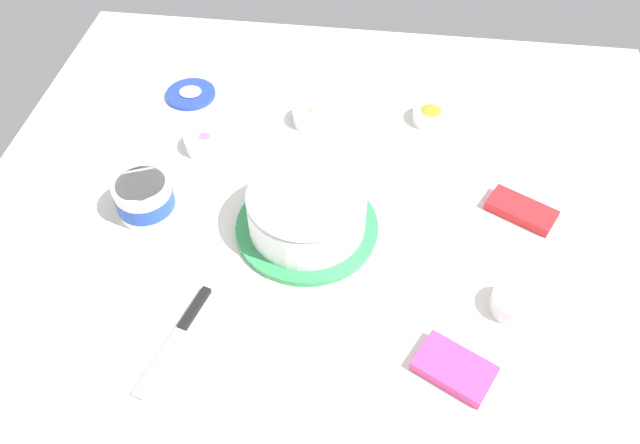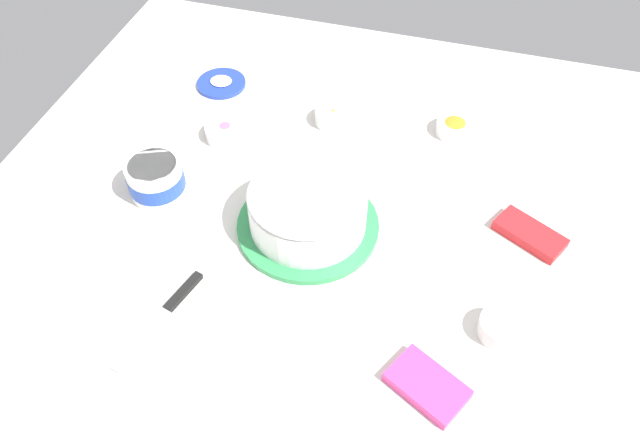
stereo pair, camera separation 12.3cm
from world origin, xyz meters
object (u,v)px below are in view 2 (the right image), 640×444
object	(u,v)px
sprinkle_bowl_yellow	(333,116)
sprinkle_bowl_rainbow	(501,327)
candy_box_upper	(427,385)
frosting_tub	(156,178)
spreading_knife	(167,310)
sprinkle_bowl_orange	(454,127)
frosting_tub_lid	(221,83)
candy_box_lower	(530,234)
sprinkle_bowl_pink	(226,131)
frosted_cake	(308,209)

from	to	relation	value
sprinkle_bowl_yellow	sprinkle_bowl_rainbow	world-z (taller)	sprinkle_bowl_rainbow
candy_box_upper	sprinkle_bowl_rainbow	bearing A→B (deg)	-99.42
frosting_tub	spreading_knife	distance (m)	0.32
spreading_knife	sprinkle_bowl_orange	distance (m)	0.78
frosting_tub_lid	candy_box_upper	world-z (taller)	candy_box_upper
sprinkle_bowl_orange	candy_box_lower	xyz separation A→B (m)	(-0.19, 0.28, -0.01)
sprinkle_bowl_rainbow	candy_box_upper	xyz separation A→B (m)	(0.11, 0.14, -0.01)
frosting_tub	frosting_tub_lid	bearing A→B (deg)	-87.89
candy_box_upper	frosting_tub	bearing A→B (deg)	2.80
frosting_tub	sprinkle_bowl_pink	distance (m)	0.22
sprinkle_bowl_rainbow	frosting_tub	bearing A→B (deg)	-11.46
sprinkle_bowl_yellow	candy_box_lower	xyz separation A→B (m)	(-0.48, 0.24, -0.01)
frosting_tub	candy_box_upper	xyz separation A→B (m)	(-0.64, 0.29, -0.03)
spreading_knife	candy_box_lower	distance (m)	0.73
frosting_tub	candy_box_upper	world-z (taller)	frosting_tub
spreading_knife	candy_box_upper	xyz separation A→B (m)	(-0.49, 0.02, 0.00)
frosting_tub	sprinkle_bowl_yellow	size ratio (longest dim) A/B	1.40
sprinkle_bowl_orange	frosting_tub	bearing A→B (deg)	32.43
frosted_cake	sprinkle_bowl_yellow	distance (m)	0.34
sprinkle_bowl_orange	sprinkle_bowl_yellow	bearing A→B (deg)	8.38
sprinkle_bowl_orange	candy_box_lower	world-z (taller)	sprinkle_bowl_orange
frosted_cake	frosting_tub	size ratio (longest dim) A/B	2.43
spreading_knife	candy_box_lower	bearing A→B (deg)	-149.69
spreading_knife	sprinkle_bowl_pink	world-z (taller)	sprinkle_bowl_pink
spreading_knife	candy_box_lower	size ratio (longest dim) A/B	1.66
frosted_cake	frosting_tub_lid	bearing A→B (deg)	-48.38
sprinkle_bowl_orange	candy_box_upper	bearing A→B (deg)	94.24
candy_box_lower	sprinkle_bowl_orange	bearing A→B (deg)	-27.33
frosting_tub	sprinkle_bowl_rainbow	size ratio (longest dim) A/B	1.51
frosting_tub	spreading_knife	bearing A→B (deg)	118.44
spreading_knife	candy_box_upper	world-z (taller)	candy_box_upper
frosting_tub_lid	sprinkle_bowl_orange	bearing A→B (deg)	178.16
sprinkle_bowl_rainbow	candy_box_upper	distance (m)	0.18
spreading_knife	sprinkle_bowl_rainbow	distance (m)	0.61
sprinkle_bowl_orange	sprinkle_bowl_yellow	xyz separation A→B (m)	(0.29, 0.04, 0.00)
frosting_tub_lid	sprinkle_bowl_yellow	bearing A→B (deg)	168.97
frosting_tub_lid	sprinkle_bowl_yellow	size ratio (longest dim) A/B	1.45
sprinkle_bowl_pink	sprinkle_bowl_rainbow	bearing A→B (deg)	151.84
frosting_tub_lid	candy_box_upper	size ratio (longest dim) A/B	0.96
frosted_cake	sprinkle_bowl_orange	bearing A→B (deg)	-122.92
frosting_tub	sprinkle_bowl_orange	size ratio (longest dim) A/B	1.41
frosted_cake	sprinkle_bowl_yellow	size ratio (longest dim) A/B	3.39
frosted_cake	candy_box_lower	distance (m)	0.45
sprinkle_bowl_rainbow	frosted_cake	bearing A→B (deg)	-19.59
sprinkle_bowl_yellow	sprinkle_bowl_rainbow	distance (m)	0.65
frosted_cake	candy_box_upper	bearing A→B (deg)	136.01
spreading_knife	sprinkle_bowl_orange	world-z (taller)	sprinkle_bowl_orange
sprinkle_bowl_orange	candy_box_upper	world-z (taller)	sprinkle_bowl_orange
sprinkle_bowl_orange	sprinkle_bowl_rainbow	distance (m)	0.55
sprinkle_bowl_rainbow	candy_box_lower	xyz separation A→B (m)	(-0.04, -0.24, -0.01)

